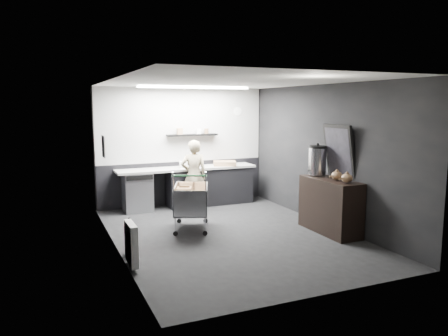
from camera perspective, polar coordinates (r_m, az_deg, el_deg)
name	(u,v)px	position (r m, az deg, el deg)	size (l,w,h in m)	color
floor	(230,234)	(7.93, 0.79, -8.68)	(5.50, 5.50, 0.00)	black
ceiling	(230,82)	(7.59, 0.83, 11.21)	(5.50, 5.50, 0.00)	white
wall_back	(182,146)	(10.20, -5.46, 2.83)	(5.50, 5.50, 0.00)	black
wall_front	(325,187)	(5.28, 13.00, -2.44)	(5.50, 5.50, 0.00)	black
wall_left	(114,166)	(7.08, -14.15, 0.22)	(5.50, 5.50, 0.00)	black
wall_right	(325,155)	(8.64, 13.03, 1.68)	(5.50, 5.50, 0.00)	black
kitchen_wall_panel	(182,125)	(10.15, -5.46, 5.63)	(3.95, 0.02, 1.70)	#B2B2AE
dado_panel	(183,182)	(10.30, -5.36, -1.89)	(3.95, 0.02, 1.00)	black
floating_shelf	(192,135)	(10.12, -4.17, 4.34)	(1.20, 0.22, 0.04)	black
wall_clock	(238,111)	(10.64, 1.79, 7.41)	(0.20, 0.20, 0.03)	white
poster	(103,146)	(8.34, -15.47, 2.74)	(0.02, 0.30, 0.40)	white
poster_red_band	(104,143)	(8.33, -15.46, 3.22)	(0.01, 0.22, 0.10)	red
radiator	(131,244)	(6.44, -12.02, -9.64)	(0.10, 0.50, 0.60)	white
ceiling_strip	(195,87)	(9.31, -3.86, 10.47)	(2.40, 0.20, 0.04)	white
prep_counter	(193,186)	(10.06, -4.08, -2.36)	(3.20, 0.61, 0.90)	black
person	(194,175)	(9.54, -3.95, -0.98)	(0.57, 0.37, 1.56)	beige
shopping_cart	(191,201)	(8.15, -4.35, -4.35)	(0.94, 1.22, 1.11)	silver
sideboard	(330,199)	(8.18, 13.64, -3.89)	(0.56, 1.31, 1.96)	black
fire_extinguisher	(130,237)	(7.04, -12.22, -8.79)	(0.17, 0.17, 0.55)	red
cardboard_box	(225,163)	(10.21, 0.08, 0.62)	(0.51, 0.39, 0.10)	#977350
pink_tub	(196,162)	(10.00, -3.71, 0.76)	(0.21, 0.21, 0.21)	silver
white_container	(183,165)	(9.86, -5.32, 0.45)	(0.17, 0.13, 0.15)	white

